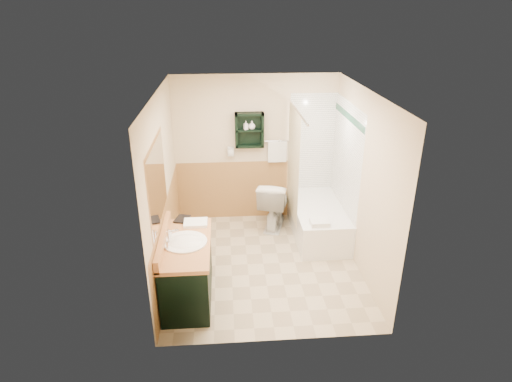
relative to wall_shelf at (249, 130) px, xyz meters
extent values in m
plane|color=#C6B290|center=(0.10, -1.41, -1.55)|extent=(3.00, 3.00, 0.00)
cube|color=#FFEDC7|center=(0.10, 0.11, -0.35)|extent=(2.60, 0.04, 2.40)
cube|color=#FFEDC7|center=(-1.22, -1.41, -0.35)|extent=(0.04, 3.00, 2.40)
cube|color=#FFEDC7|center=(1.42, -1.41, -0.35)|extent=(0.04, 3.00, 2.40)
cube|color=white|center=(0.10, -1.41, 0.87)|extent=(2.60, 3.00, 0.04)
cube|color=black|center=(0.00, 0.00, 0.00)|extent=(0.45, 0.15, 0.55)
cylinder|color=silver|center=(0.63, -0.66, 0.45)|extent=(0.03, 1.60, 0.03)
cube|color=black|center=(-0.89, -2.06, -1.16)|extent=(0.59, 1.22, 0.78)
cube|color=white|center=(1.03, -0.64, -1.30)|extent=(0.75, 1.50, 0.50)
imported|color=white|center=(0.37, -0.28, -1.15)|extent=(0.66, 0.90, 0.79)
cube|color=white|center=(-0.80, -1.61, -0.75)|extent=(0.30, 0.24, 0.04)
imported|color=black|center=(-1.06, -1.45, -0.66)|extent=(0.17, 0.07, 0.23)
cube|color=white|center=(0.91, -1.24, -1.02)|extent=(0.26, 0.21, 0.07)
imported|color=white|center=(-0.05, -0.01, 0.05)|extent=(0.10, 0.15, 0.06)
imported|color=white|center=(0.04, -0.01, 0.07)|extent=(0.11, 0.14, 0.11)
camera|label=1|loc=(-0.39, -6.49, 1.82)|focal=30.00mm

